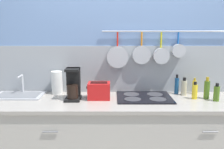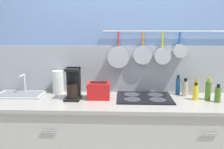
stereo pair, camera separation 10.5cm
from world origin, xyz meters
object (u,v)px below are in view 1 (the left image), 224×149
Objects in this scene: bottle_vinegar at (194,91)px; bottle_olive_oil at (194,87)px; paper_towel_roll at (57,83)px; toaster at (99,91)px; bottle_dish_soap at (176,85)px; bottle_sesame_oil at (216,93)px; bottle_hot_sauce at (184,87)px; coffee_maker at (73,86)px; bottle_cooking_wine at (206,89)px.

bottle_vinegar reaches higher than bottle_olive_oil.
paper_towel_roll is at bearing 172.24° from bottle_vinegar.
toaster is 1.13× the size of bottle_dish_soap.
bottle_sesame_oil is (1.65, -0.27, -0.05)m from paper_towel_roll.
toaster is at bearing -171.12° from bottle_hot_sauce.
paper_towel_roll is 0.52m from toaster.
coffee_maker is at bearing -169.34° from bottle_dish_soap.
coffee_maker is 1.19m from bottle_hot_sauce.
bottle_olive_oil is (0.06, 0.21, -0.00)m from bottle_vinegar.
bottle_hot_sauce is (0.92, 0.14, -0.00)m from toaster.
bottle_cooking_wine is at bearing 131.50° from bottle_sesame_oil.
bottle_sesame_oil is (0.19, -0.08, 0.00)m from bottle_vinegar.
bottle_cooking_wine reaches higher than toaster.
bottle_hot_sauce is (1.18, 0.15, -0.05)m from coffee_maker.
bottle_sesame_oil is at bearing -2.67° from coffee_maker.
bottle_dish_soap is 1.19× the size of bottle_vinegar.
bottle_cooking_wine is (0.19, -0.14, 0.01)m from bottle_hot_sauce.
bottle_vinegar is at bearing -178.64° from bottle_cooking_wine.
bottle_hot_sauce is (0.07, -0.06, -0.01)m from bottle_dish_soap.
paper_towel_roll is 1.32m from bottle_dish_soap.
bottle_hot_sauce is 0.34m from bottle_sesame_oil.
bottle_dish_soap is 0.94× the size of bottle_cooking_wine.
paper_towel_roll is 1.60m from bottle_cooking_wine.
bottle_cooking_wine is (0.12, 0.00, 0.02)m from bottle_vinegar.
coffee_maker is 1.83× the size of bottle_olive_oil.
coffee_maker is (0.21, -0.21, 0.01)m from paper_towel_roll.
toaster is 0.99m from bottle_vinegar.
coffee_maker is 1.77× the size of bottle_vinegar.
bottle_olive_oil is at bearing 11.06° from toaster.
bottle_cooking_wine is 0.11m from bottle_sesame_oil.
toaster is (0.47, -0.20, -0.04)m from paper_towel_roll.
coffee_maker is at bearing -179.61° from bottle_vinegar.
bottle_sesame_oil is (0.13, -0.28, 0.00)m from bottle_olive_oil.
bottle_cooking_wine is (1.11, 0.00, 0.01)m from toaster.
bottle_sesame_oil is at bearing -21.36° from bottle_vinegar.
coffee_maker reaches higher than toaster.
bottle_cooking_wine reaches higher than bottle_vinegar.
bottle_vinegar is 0.99× the size of bottle_sesame_oil.
coffee_maker is 0.27m from toaster.
bottle_dish_soap is at bearing 0.11° from paper_towel_roll.
paper_towel_roll is 1.43× the size of bottle_olive_oil.
bottle_vinegar is at bearing -56.15° from bottle_dish_soap.
bottle_dish_soap is at bearing 10.66° from coffee_maker.
bottle_hot_sauce is 1.06× the size of bottle_sesame_oil.
bottle_cooking_wine is at bearing -37.43° from bottle_dish_soap.
bottle_dish_soap reaches higher than toaster.
toaster is 1.18m from bottle_sesame_oil.
bottle_cooking_wine is at bearing 1.36° from bottle_vinegar.
bottle_vinegar is at bearing -64.09° from bottle_hot_sauce.
bottle_dish_soap is at bearing 138.59° from bottle_hot_sauce.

